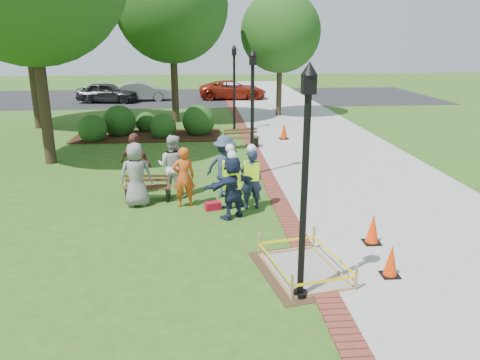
{
  "coord_description": "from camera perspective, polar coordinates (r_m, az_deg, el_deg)",
  "views": [
    {
      "loc": [
        -0.54,
        -10.56,
        4.64
      ],
      "look_at": [
        0.5,
        1.2,
        1.0
      ],
      "focal_mm": 35.0,
      "sensor_mm": 36.0,
      "label": 1
    }
  ],
  "objects": [
    {
      "name": "cone_far",
      "position": [
        22.06,
        5.38,
        5.94
      ],
      "size": [
        0.41,
        0.41,
        0.8
      ],
      "color": "black",
      "rests_on": "ground"
    },
    {
      "name": "lamp_near",
      "position": [
        8.07,
        7.95,
        1.43
      ],
      "size": [
        0.28,
        0.28,
        4.26
      ],
      "color": "black",
      "rests_on": "ground"
    },
    {
      "name": "shrub_d",
      "position": [
        23.24,
        -5.03,
        5.55
      ],
      "size": [
        1.58,
        1.58,
        1.58
      ],
      "primitive_type": "sphere",
      "color": "#1D4614",
      "rests_on": "ground"
    },
    {
      "name": "shrub_e",
      "position": [
        24.41,
        -11.28,
        5.85
      ],
      "size": [
        1.07,
        1.07,
        1.07
      ],
      "primitive_type": "sphere",
      "color": "#1D4614",
      "rests_on": "ground"
    },
    {
      "name": "cone_back",
      "position": [
        11.3,
        15.87,
        -5.8
      ],
      "size": [
        0.38,
        0.38,
        0.75
      ],
      "color": "black",
      "rests_on": "ground"
    },
    {
      "name": "cone_front",
      "position": [
        9.95,
        17.94,
        -9.42
      ],
      "size": [
        0.35,
        0.35,
        0.69
      ],
      "color": "black",
      "rests_on": "ground"
    },
    {
      "name": "casual_person_a",
      "position": [
        13.43,
        -12.55,
        0.62
      ],
      "size": [
        0.63,
        0.45,
        1.83
      ],
      "color": "gray",
      "rests_on": "ground"
    },
    {
      "name": "lamp_far",
      "position": [
        23.73,
        -0.71,
        11.91
      ],
      "size": [
        0.28,
        0.28,
        4.26
      ],
      "color": "black",
      "rests_on": "ground"
    },
    {
      "name": "casual_person_d",
      "position": [
        14.55,
        -12.61,
        1.96
      ],
      "size": [
        0.71,
        0.64,
        1.87
      ],
      "color": "brown",
      "rests_on": "ground"
    },
    {
      "name": "shrub_c",
      "position": [
        22.66,
        -9.28,
        5.09
      ],
      "size": [
        1.24,
        1.24,
        1.24
      ],
      "primitive_type": "sphere",
      "color": "#1D4614",
      "rests_on": "ground"
    },
    {
      "name": "bench_far",
      "position": [
        20.29,
        0.25,
        4.66
      ],
      "size": [
        1.54,
        0.76,
        0.8
      ],
      "color": "brown",
      "rests_on": "ground"
    },
    {
      "name": "parked_car_c",
      "position": [
        36.53,
        -0.88,
        9.83
      ],
      "size": [
        2.27,
        4.82,
        1.54
      ],
      "primitive_type": "imported",
      "rotation": [
        0.0,
        0.0,
        1.52
      ],
      "color": "#9D2514",
      "rests_on": "ground"
    },
    {
      "name": "parked_car_b",
      "position": [
        36.22,
        -11.89,
        9.41
      ],
      "size": [
        2.64,
        4.86,
        1.51
      ],
      "primitive_type": "imported",
      "rotation": [
        0.0,
        0.0,
        1.71
      ],
      "color": "gray",
      "rests_on": "ground"
    },
    {
      "name": "casual_person_c",
      "position": [
        14.07,
        -8.22,
        1.69
      ],
      "size": [
        0.69,
        0.55,
        1.88
      ],
      "color": "silver",
      "rests_on": "ground"
    },
    {
      "name": "hivis_worker_a",
      "position": [
        12.24,
        -0.96,
        -0.59
      ],
      "size": [
        0.64,
        0.58,
        1.84
      ],
      "color": "#181F3F",
      "rests_on": "ground"
    },
    {
      "name": "ground",
      "position": [
        11.55,
        -1.96,
        -6.57
      ],
      "size": [
        100.0,
        100.0,
        0.0
      ],
      "primitive_type": "plane",
      "color": "#285116",
      "rests_on": "ground"
    },
    {
      "name": "shrub_b",
      "position": [
        23.72,
        -14.38,
        5.32
      ],
      "size": [
        1.58,
        1.58,
        1.58
      ],
      "primitive_type": "sphere",
      "color": "#1D4614",
      "rests_on": "ground"
    },
    {
      "name": "sidewalk",
      "position": [
        21.79,
        9.83,
        4.61
      ],
      "size": [
        6.0,
        60.0,
        0.02
      ],
      "primitive_type": "cube",
      "color": "#9E9E99",
      "rests_on": "ground"
    },
    {
      "name": "casual_person_b",
      "position": [
        13.2,
        -6.87,
        0.35
      ],
      "size": [
        0.6,
        0.44,
        1.72
      ],
      "color": "#D04D18",
      "rests_on": "ground"
    },
    {
      "name": "hivis_worker_b",
      "position": [
        12.91,
        1.38,
        0.38
      ],
      "size": [
        0.58,
        0.41,
        1.85
      ],
      "color": "#17253C",
      "rests_on": "ground"
    },
    {
      "name": "casual_person_e",
      "position": [
        13.85,
        -1.85,
        1.61
      ],
      "size": [
        0.71,
        0.61,
        1.87
      ],
      "color": "#313E56",
      "rests_on": "ground"
    },
    {
      "name": "toolbox",
      "position": [
        13.08,
        -3.33,
        -3.17
      ],
      "size": [
        0.48,
        0.34,
        0.22
      ],
      "primitive_type": "cube",
      "rotation": [
        0.0,
        0.0,
        0.26
      ],
      "color": "#A70C24",
      "rests_on": "ground"
    },
    {
      "name": "parking_lot",
      "position": [
        37.85,
        -4.25,
        10.06
      ],
      "size": [
        36.0,
        12.0,
        0.01
      ],
      "primitive_type": "cube",
      "color": "black",
      "rests_on": "ground"
    },
    {
      "name": "wet_concrete_pad",
      "position": [
        9.78,
        7.8,
        -9.83
      ],
      "size": [
        2.11,
        2.58,
        0.55
      ],
      "color": "#47331E",
      "rests_on": "ground"
    },
    {
      "name": "bench_near",
      "position": [
        14.01,
        -11.17,
        -1.54
      ],
      "size": [
        1.38,
        0.53,
        0.73
      ],
      "color": "#552D1D",
      "rests_on": "ground"
    },
    {
      "name": "lamp_mid",
      "position": [
        15.81,
        1.52,
        9.28
      ],
      "size": [
        0.28,
        0.28,
        4.26
      ],
      "color": "black",
      "rests_on": "ground"
    },
    {
      "name": "hivis_worker_c",
      "position": [
        13.02,
        -1.21,
        0.47
      ],
      "size": [
        0.62,
        0.49,
        1.83
      ],
      "color": "#182A3F",
      "rests_on": "ground"
    },
    {
      "name": "parked_car_a",
      "position": [
        35.8,
        -15.74,
        9.06
      ],
      "size": [
        2.77,
        5.15,
        1.6
      ],
      "primitive_type": "imported",
      "rotation": [
        0.0,
        0.0,
        1.44
      ],
      "color": "black",
      "rests_on": "ground"
    },
    {
      "name": "mulch_bed",
      "position": [
        23.16,
        -11.09,
        5.31
      ],
      "size": [
        7.0,
        3.0,
        0.05
      ],
      "primitive_type": "cube",
      "color": "#381E0F",
      "rests_on": "ground"
    },
    {
      "name": "tree_back",
      "position": [
        26.56,
        -8.36,
        20.31
      ],
      "size": [
        6.01,
        6.01,
        9.21
      ],
      "color": "#3D2D1E",
      "rests_on": "ground"
    },
    {
      "name": "shrub_a",
      "position": [
        22.69,
        -17.42,
        4.54
      ],
      "size": [
        1.32,
        1.32,
        1.32
      ],
      "primitive_type": "sphere",
      "color": "#1D4614",
      "rests_on": "ground"
    },
    {
      "name": "tree_right",
      "position": [
        28.5,
        4.95,
        17.5
      ],
      "size": [
        4.65,
        4.65,
        7.19
      ],
      "color": "#3D2D1E",
      "rests_on": "ground"
    },
    {
      "name": "brick_edging",
      "position": [
        21.2,
        1.28,
        4.53
      ],
      "size": [
        0.5,
        60.0,
        0.03
      ],
      "primitive_type": "cube",
      "color": "maroon",
      "rests_on": "ground"
    }
  ]
}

